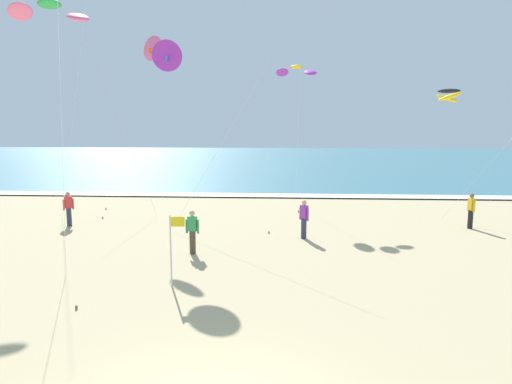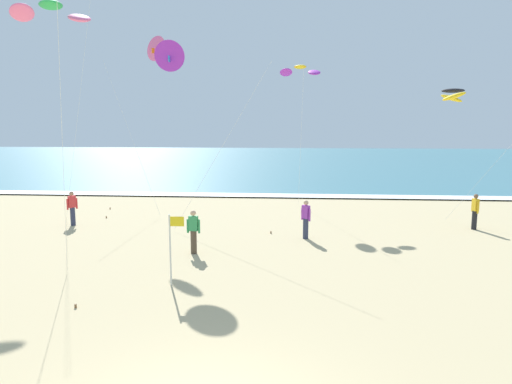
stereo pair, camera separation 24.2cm
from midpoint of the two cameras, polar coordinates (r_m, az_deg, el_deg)
name	(u,v)px [view 2 (the right image)]	position (r m, az deg, el deg)	size (l,w,h in m)	color
ocean_water	(281,160)	(59.22, 3.21, 3.95)	(160.00, 60.00, 0.08)	teal
shoreline_foam	(269,195)	(29.71, 1.89, -0.40)	(160.00, 1.57, 0.01)	white
kite_arc_golden_near	(300,71)	(26.30, 5.76, 14.72)	(2.31, 2.67, 7.85)	purple
kite_delta_violet_mid	(170,57)	(20.08, -10.23, 16.20)	(4.89, 0.46, 8.07)	purple
kite_arc_emerald_high	(51,12)	(15.36, -23.62, 19.72)	(2.73, 3.60, 8.13)	pink
kite_delta_rose_low	(155,49)	(23.41, -12.12, 16.96)	(4.03, 2.44, 8.83)	pink
kite_arc_charcoal_close	(453,95)	(23.51, 23.51, 10.93)	(4.68, 2.39, 6.26)	yellow
bystander_red_top	(72,208)	(22.74, -21.53, -1.86)	(0.37, 0.38, 1.59)	#2D334C
bystander_purple_top	(306,219)	(18.84, 6.56, -3.36)	(0.37, 0.39, 1.59)	#2D334C
bystander_green_top	(193,231)	(16.72, -7.34, -4.88)	(0.50, 0.22, 1.59)	#4C3D2D
bystander_yellow_top	(475,211)	(22.59, 25.78, -2.18)	(0.23, 0.49, 1.59)	black
lifeguard_flag	(172,243)	(13.44, -9.87, -6.25)	(0.44, 0.05, 2.10)	silver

